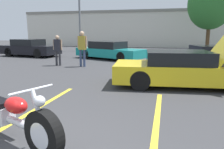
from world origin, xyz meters
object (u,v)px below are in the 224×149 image
motorcycle (7,116)px  parked_car_right_row (216,56)px  light_pole (80,0)px  parked_car_mid_row (110,51)px  spectator_near_motorcycle (82,46)px  tree_background (210,4)px  show_car_hood_open (184,69)px  parked_car_left_row (30,48)px  spectator_by_show_car (58,48)px

motorcycle → parked_car_right_row: 10.98m
light_pole → parked_car_mid_row: 8.08m
parked_car_mid_row → spectator_near_motorcycle: spectator_near_motorcycle is taller
tree_background → parked_car_mid_row: size_ratio=1.26×
light_pole → tree_background: bearing=7.3°
show_car_hood_open → parked_car_left_row: (-10.49, 6.99, 0.03)m
light_pole → parked_car_right_row: 13.37m
show_car_hood_open → parked_car_mid_row: size_ratio=0.92×
light_pole → parked_car_right_row: size_ratio=1.71×
parked_car_mid_row → spectator_by_show_car: spectator_by_show_car is taller
tree_background → spectator_by_show_car: 14.35m
motorcycle → tree_background: bearing=93.3°
show_car_hood_open → parked_car_mid_row: 7.96m
parked_car_mid_row → parked_car_left_row: 6.23m
motorcycle → parked_car_left_row: (-7.40, 11.58, 0.19)m
spectator_by_show_car → parked_car_mid_row: bearing=61.0°
tree_background → spectator_near_motorcycle: bearing=-126.4°
light_pole → motorcycle: light_pole is taller
show_car_hood_open → parked_car_left_row: bearing=140.4°
light_pole → spectator_near_motorcycle: bearing=-67.9°
parked_car_mid_row → parked_car_right_row: parked_car_mid_row is taller
show_car_hood_open → spectator_near_motorcycle: bearing=140.9°
motorcycle → parked_car_right_row: size_ratio=0.49×
tree_background → parked_car_right_row: 9.38m
show_car_hood_open → spectator_near_motorcycle: size_ratio=2.56×
spectator_near_motorcycle → parked_car_right_row: bearing=16.1°
motorcycle → light_pole: bearing=129.5°
light_pole → parked_car_mid_row: bearing=-52.4°
motorcycle → spectator_near_motorcycle: spectator_near_motorcycle is taller
spectator_near_motorcycle → show_car_hood_open: bearing=-33.2°
parked_car_mid_row → parked_car_left_row: size_ratio=1.12×
show_car_hood_open → light_pole: bearing=118.8°
show_car_hood_open → parked_car_right_row: (2.04, 5.12, -0.03)m
motorcycle → parked_car_mid_row: size_ratio=0.49×
tree_background → parked_car_mid_row: 10.70m
light_pole → parked_car_mid_row: (4.24, -5.51, -4.12)m
light_pole → show_car_hood_open: 15.45m
parked_car_left_row → spectator_near_motorcycle: 6.89m
parked_car_left_row → show_car_hood_open: bearing=-26.0°
show_car_hood_open → parked_car_mid_row: (-4.27, 6.72, -0.02)m
show_car_hood_open → spectator_by_show_car: 7.01m
light_pole → parked_car_right_row: (10.54, -7.11, -4.14)m
spectator_by_show_car → show_car_hood_open: bearing=-27.1°
parked_car_left_row → spectator_by_show_car: (4.27, -3.80, 0.35)m
show_car_hood_open → spectator_near_motorcycle: 5.77m
motorcycle → spectator_near_motorcycle: 7.95m
spectator_near_motorcycle → spectator_by_show_car: spectator_near_motorcycle is taller
parked_car_left_row → spectator_near_motorcycle: bearing=-26.4°
tree_background → parked_car_mid_row: bearing=-136.1°
tree_background → show_car_hood_open: bearing=-102.3°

